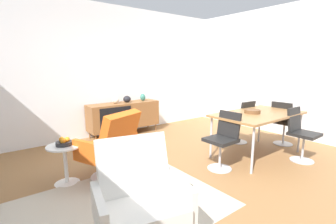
# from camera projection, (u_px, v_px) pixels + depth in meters

# --- Properties ---
(ground_plane) EXTENTS (8.32, 8.32, 0.00)m
(ground_plane) POSITION_uv_depth(u_px,v_px,m) (178.00, 174.00, 3.45)
(ground_plane) COLOR olive
(wall_back) EXTENTS (6.80, 0.12, 2.80)m
(wall_back) POSITION_uv_depth(u_px,v_px,m) (101.00, 71.00, 5.20)
(wall_back) COLOR white
(wall_back) RESTS_ON ground_plane
(wall_right) EXTENTS (0.12, 5.60, 2.80)m
(wall_right) POSITION_uv_depth(u_px,v_px,m) (294.00, 72.00, 5.11)
(wall_right) COLOR white
(wall_right) RESTS_ON ground_plane
(sideboard) EXTENTS (1.60, 0.45, 0.72)m
(sideboard) POSITION_uv_depth(u_px,v_px,m) (124.00, 115.00, 5.36)
(sideboard) COLOR brown
(sideboard) RESTS_ON ground_plane
(vase_cobalt) EXTENTS (0.17, 0.17, 0.15)m
(vase_cobalt) POSITION_uv_depth(u_px,v_px,m) (127.00, 99.00, 5.35)
(vase_cobalt) COLOR black
(vase_cobalt) RESTS_ON sideboard
(vase_sculptural_dark) EXTENTS (0.13, 0.13, 0.14)m
(vase_sculptural_dark) POSITION_uv_depth(u_px,v_px,m) (116.00, 100.00, 5.18)
(vase_sculptural_dark) COLOR beige
(vase_sculptural_dark) RESTS_ON sideboard
(vase_ceramic_small) EXTENTS (0.12, 0.12, 0.16)m
(vase_ceramic_small) POSITION_uv_depth(u_px,v_px,m) (143.00, 97.00, 5.60)
(vase_ceramic_small) COLOR #337266
(vase_ceramic_small) RESTS_ON sideboard
(dining_table) EXTENTS (1.60, 0.90, 0.74)m
(dining_table) POSITION_uv_depth(u_px,v_px,m) (258.00, 115.00, 4.06)
(dining_table) COLOR olive
(dining_table) RESTS_ON ground_plane
(wooden_bowl_on_table) EXTENTS (0.26, 0.26, 0.06)m
(wooden_bowl_on_table) POSITION_uv_depth(u_px,v_px,m) (252.00, 111.00, 4.03)
(wooden_bowl_on_table) COLOR brown
(wooden_bowl_on_table) RESTS_ON dining_table
(dining_chair_back_right) EXTENTS (0.42, 0.45, 0.86)m
(dining_chair_back_right) POSITION_uv_depth(u_px,v_px,m) (242.00, 120.00, 4.75)
(dining_chair_back_right) COLOR black
(dining_chair_back_right) RESTS_ON ground_plane
(dining_chair_front_right) EXTENTS (0.40, 0.43, 0.86)m
(dining_chair_front_right) POSITION_uv_depth(u_px,v_px,m) (301.00, 132.00, 3.88)
(dining_chair_front_right) COLOR black
(dining_chair_front_right) RESTS_ON ground_plane
(dining_chair_far_end) EXTENTS (0.45, 0.43, 0.86)m
(dining_chair_far_end) POSITION_uv_depth(u_px,v_px,m) (283.00, 121.00, 4.64)
(dining_chair_far_end) COLOR black
(dining_chair_far_end) RESTS_ON ground_plane
(dining_chair_near_window) EXTENTS (0.43, 0.41, 0.86)m
(dining_chair_near_window) POSITION_uv_depth(u_px,v_px,m) (223.00, 138.00, 3.57)
(dining_chair_near_window) COLOR black
(dining_chair_near_window) RESTS_ON ground_plane
(lounge_chair_red) EXTENTS (0.86, 0.83, 0.95)m
(lounge_chair_red) POSITION_uv_depth(u_px,v_px,m) (111.00, 145.00, 3.24)
(lounge_chair_red) COLOR #D85919
(lounge_chair_red) RESTS_ON ground_plane
(armchair_black_shell) EXTENTS (0.82, 0.78, 0.95)m
(armchair_black_shell) POSITION_uv_depth(u_px,v_px,m) (140.00, 198.00, 1.96)
(armchair_black_shell) COLOR silver
(armchair_black_shell) RESTS_ON ground_plane
(side_table_round) EXTENTS (0.44, 0.44, 0.52)m
(side_table_round) POSITION_uv_depth(u_px,v_px,m) (65.00, 160.00, 3.13)
(side_table_round) COLOR white
(side_table_round) RESTS_ON ground_plane
(fruit_bowl) EXTENTS (0.20, 0.20, 0.11)m
(fruit_bowl) POSITION_uv_depth(u_px,v_px,m) (64.00, 142.00, 3.08)
(fruit_bowl) COLOR #262628
(fruit_bowl) RESTS_ON side_table_round
(area_rug) EXTENTS (2.20, 1.70, 0.01)m
(area_rug) POSITION_uv_depth(u_px,v_px,m) (121.00, 205.00, 2.67)
(area_rug) COLOR #B7AD99
(area_rug) RESTS_ON ground_plane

